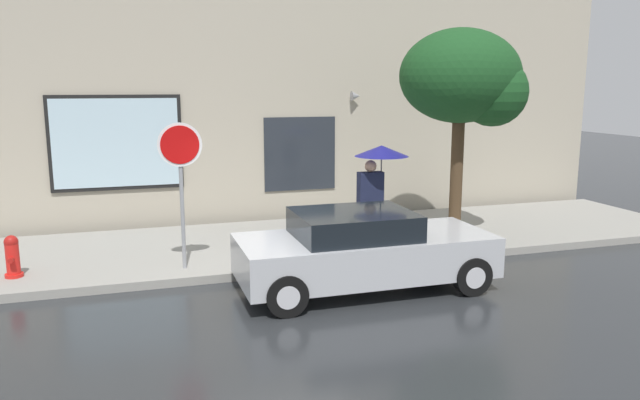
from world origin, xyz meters
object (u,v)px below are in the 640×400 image
at_px(fire_hydrant, 12,257).
at_px(street_tree, 467,80).
at_px(parked_car, 363,251).
at_px(pedestrian_with_umbrella, 378,165).
at_px(stop_sign, 181,167).

height_order(fire_hydrant, street_tree, street_tree).
relative_size(parked_car, street_tree, 0.96).
bearing_deg(parked_car, pedestrian_with_umbrella, 61.81).
xyz_separation_m(pedestrian_with_umbrella, stop_sign, (-3.92, -0.54, 0.19)).
relative_size(parked_car, pedestrian_with_umbrella, 2.07).
xyz_separation_m(street_tree, stop_sign, (-5.86, -0.55, -1.48)).
height_order(parked_car, fire_hydrant, parked_car).
bearing_deg(stop_sign, street_tree, 5.35).
xyz_separation_m(parked_car, fire_hydrant, (-5.59, 1.97, -0.17)).
relative_size(parked_car, stop_sign, 1.62).
bearing_deg(stop_sign, fire_hydrant, 172.53).
xyz_separation_m(parked_car, pedestrian_with_umbrella, (1.15, 2.14, 1.12)).
distance_m(parked_car, stop_sign, 3.45).
bearing_deg(parked_car, street_tree, 34.78).
relative_size(street_tree, stop_sign, 1.69).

